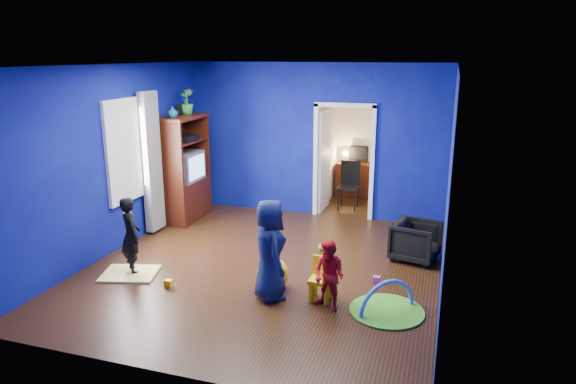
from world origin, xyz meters
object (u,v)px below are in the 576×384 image
(child_navy, at_px, (270,250))
(kid_chair, at_px, (321,282))
(armchair, at_px, (416,241))
(child_black, at_px, (131,235))
(play_mat, at_px, (387,311))
(study_desk, at_px, (357,180))
(toddler_red, at_px, (329,276))
(vase, at_px, (172,112))
(hopper_ball, at_px, (273,274))
(tv_armoire, at_px, (184,168))
(folding_chair, at_px, (348,187))
(crt_tv, at_px, (186,166))

(child_navy, xyz_separation_m, kid_chair, (0.64, 0.13, -0.41))
(armchair, relative_size, child_black, 0.59)
(play_mat, xyz_separation_m, study_desk, (-1.30, 5.09, 0.36))
(toddler_red, height_order, vase, vase)
(vase, relative_size, hopper_ball, 0.47)
(vase, bearing_deg, hopper_ball, -38.76)
(toddler_red, relative_size, play_mat, 0.97)
(child_black, xyz_separation_m, tv_armoire, (-0.48, 2.47, 0.42))
(folding_chair, bearing_deg, vase, -146.41)
(armchair, xyz_separation_m, play_mat, (-0.20, -1.79, -0.29))
(child_black, relative_size, folding_chair, 1.22)
(tv_armoire, distance_m, hopper_ball, 3.59)
(tv_armoire, xyz_separation_m, crt_tv, (0.04, 0.00, 0.04))
(child_black, bearing_deg, study_desk, -72.55)
(vase, relative_size, play_mat, 0.22)
(child_black, distance_m, child_navy, 2.16)
(study_desk, bearing_deg, hopper_ball, -92.78)
(toddler_red, bearing_deg, crt_tv, 164.09)
(toddler_red, relative_size, kid_chair, 1.76)
(armchair, xyz_separation_m, tv_armoire, (-4.32, 0.77, 0.68))
(armchair, xyz_separation_m, folding_chair, (-1.50, 2.34, 0.16))
(toddler_red, bearing_deg, armchair, 87.48)
(kid_chair, bearing_deg, tv_armoire, 144.73)
(tv_armoire, distance_m, study_desk, 3.84)
(kid_chair, bearing_deg, hopper_ball, 172.37)
(armchair, xyz_separation_m, toddler_red, (-0.90, -1.92, 0.14))
(child_navy, xyz_separation_m, crt_tv, (-2.59, 2.62, 0.36))
(armchair, height_order, crt_tv, crt_tv)
(tv_armoire, xyz_separation_m, folding_chair, (2.82, 1.57, -0.52))
(toddler_red, xyz_separation_m, crt_tv, (-3.38, 2.69, 0.58))
(hopper_ball, relative_size, kid_chair, 0.86)
(kid_chair, bearing_deg, study_desk, 97.14)
(armchair, relative_size, toddler_red, 0.75)
(child_black, relative_size, hopper_ball, 2.62)
(hopper_ball, bearing_deg, play_mat, -7.00)
(hopper_ball, bearing_deg, toddler_red, -20.72)
(armchair, relative_size, vase, 3.32)
(child_black, height_order, tv_armoire, tv_armoire)
(child_black, xyz_separation_m, play_mat, (3.64, -0.09, -0.55))
(child_navy, distance_m, hopper_ball, 0.51)
(toddler_red, height_order, play_mat, toddler_red)
(hopper_ball, relative_size, play_mat, 0.47)
(child_black, height_order, toddler_red, child_black)
(hopper_ball, bearing_deg, study_desk, 87.22)
(study_desk, distance_m, folding_chair, 0.96)
(study_desk, xyz_separation_m, folding_chair, (0.00, -0.96, 0.09))
(crt_tv, xyz_separation_m, hopper_ball, (2.54, -2.37, -0.81))
(crt_tv, distance_m, kid_chair, 4.15)
(folding_chair, bearing_deg, child_navy, -92.57)
(child_navy, height_order, study_desk, child_navy)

